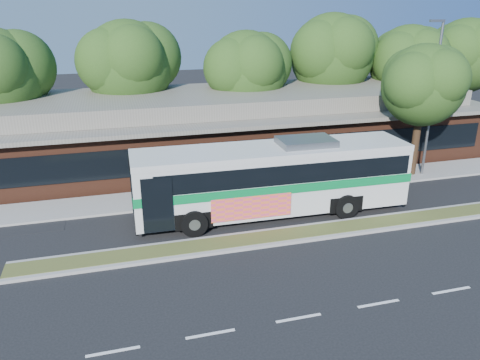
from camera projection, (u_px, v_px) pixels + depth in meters
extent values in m
plane|color=black|center=(318.00, 239.00, 20.84)|extent=(120.00, 120.00, 0.00)
cube|color=#3F4A1F|center=(313.00, 232.00, 21.35)|extent=(26.00, 1.10, 0.15)
cube|color=gray|center=(271.00, 188.00, 26.59)|extent=(44.00, 2.60, 0.12)
cube|color=#4F2719|center=(240.00, 133.00, 32.01)|extent=(32.00, 10.00, 3.20)
cube|color=#686358|center=(240.00, 108.00, 31.41)|extent=(33.20, 11.20, 0.24)
cube|color=#686358|center=(240.00, 99.00, 31.19)|extent=(30.00, 8.00, 1.00)
cube|color=black|center=(263.00, 152.00, 27.44)|extent=(30.00, 0.06, 1.60)
cylinder|color=slate|center=(432.00, 103.00, 27.10)|extent=(0.16, 0.16, 9.00)
cube|color=slate|center=(437.00, 21.00, 25.42)|extent=(0.90, 0.18, 0.14)
cylinder|color=black|center=(6.00, 135.00, 29.90)|extent=(0.44, 0.44, 3.99)
sphere|color=#203E14|center=(18.00, 67.00, 29.15)|extent=(4.52, 4.52, 4.52)
cylinder|color=black|center=(133.00, 122.00, 32.78)|extent=(0.44, 0.44, 4.20)
sphere|color=#203E14|center=(128.00, 65.00, 31.41)|extent=(6.00, 6.00, 6.00)
sphere|color=#203E14|center=(147.00, 57.00, 31.99)|extent=(4.68, 4.68, 4.68)
cylinder|color=black|center=(246.00, 121.00, 33.96)|extent=(0.44, 0.44, 3.78)
sphere|color=#203E14|center=(246.00, 71.00, 32.72)|extent=(5.60, 5.60, 5.60)
sphere|color=#203E14|center=(261.00, 64.00, 33.25)|extent=(4.37, 4.37, 4.37)
cylinder|color=black|center=(328.00, 109.00, 36.52)|extent=(0.44, 0.44, 4.41)
sphere|color=#203E14|center=(332.00, 55.00, 35.10)|extent=(6.20, 6.20, 6.20)
sphere|color=#203E14|center=(346.00, 48.00, 35.69)|extent=(4.84, 4.84, 4.84)
cylinder|color=black|center=(402.00, 111.00, 37.22)|extent=(0.44, 0.44, 3.86)
sphere|color=#203E14|center=(408.00, 63.00, 35.94)|extent=(5.80, 5.80, 5.80)
sphere|color=#203E14|center=(420.00, 56.00, 36.50)|extent=(4.52, 4.52, 4.52)
cylinder|color=black|center=(458.00, 103.00, 39.59)|extent=(0.44, 0.44, 4.12)
sphere|color=#203E14|center=(465.00, 56.00, 38.24)|extent=(6.00, 6.00, 6.00)
sphere|color=#203E14|center=(476.00, 49.00, 38.82)|extent=(4.68, 4.68, 4.68)
cube|color=silver|center=(272.00, 178.00, 22.74)|extent=(13.41, 3.10, 3.07)
cube|color=black|center=(279.00, 165.00, 22.61)|extent=(12.35, 3.14, 0.92)
cube|color=silver|center=(273.00, 150.00, 22.25)|extent=(13.44, 3.12, 0.29)
cube|color=#057235|center=(272.00, 179.00, 22.78)|extent=(13.48, 3.17, 0.42)
cube|color=black|center=(131.00, 183.00, 21.05)|extent=(0.12, 2.50, 1.91)
cube|color=black|center=(396.00, 153.00, 24.06)|extent=(0.11, 2.33, 1.23)
cube|color=#E44367|center=(252.00, 207.00, 21.36)|extent=(3.79, 0.13, 1.11)
cube|color=slate|center=(306.00, 142.00, 22.54)|extent=(2.71, 1.83, 0.33)
cylinder|color=black|center=(194.00, 223.00, 20.97)|extent=(1.23, 0.42, 1.22)
cylinder|color=black|center=(185.00, 200.00, 23.50)|extent=(1.23, 0.42, 1.22)
cylinder|color=black|center=(346.00, 206.00, 22.71)|extent=(1.23, 0.42, 1.22)
cylinder|color=black|center=(322.00, 186.00, 25.25)|extent=(1.23, 0.42, 1.22)
cylinder|color=black|center=(415.00, 143.00, 27.99)|extent=(0.44, 0.44, 4.08)
sphere|color=#203E14|center=(423.00, 85.00, 26.78)|extent=(4.69, 4.69, 4.69)
sphere|color=#203E14|center=(436.00, 77.00, 27.23)|extent=(3.66, 3.66, 3.66)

